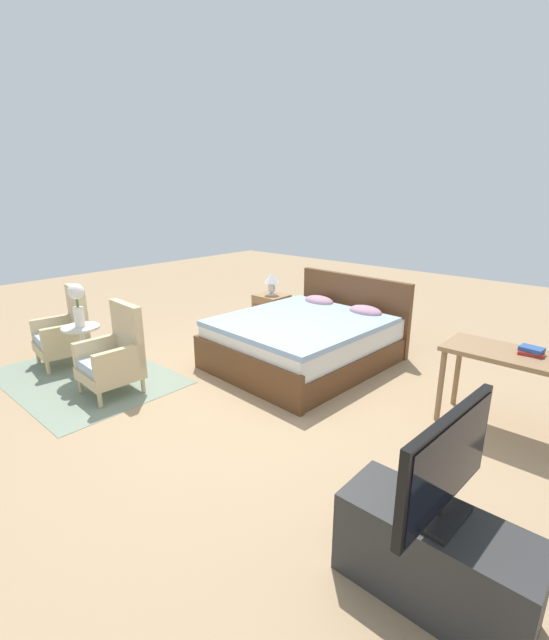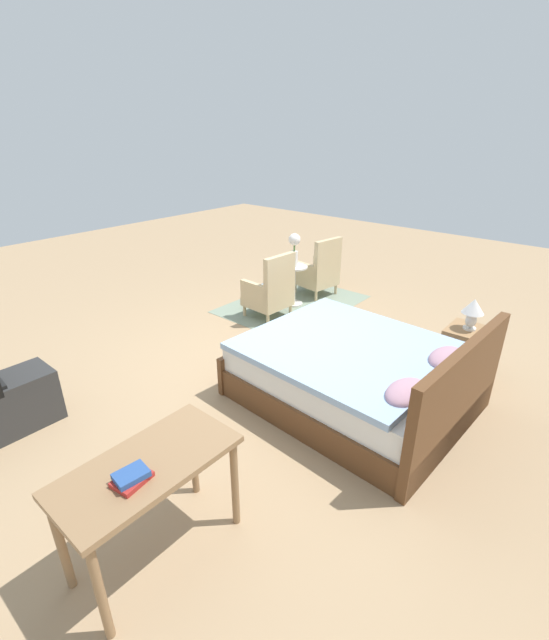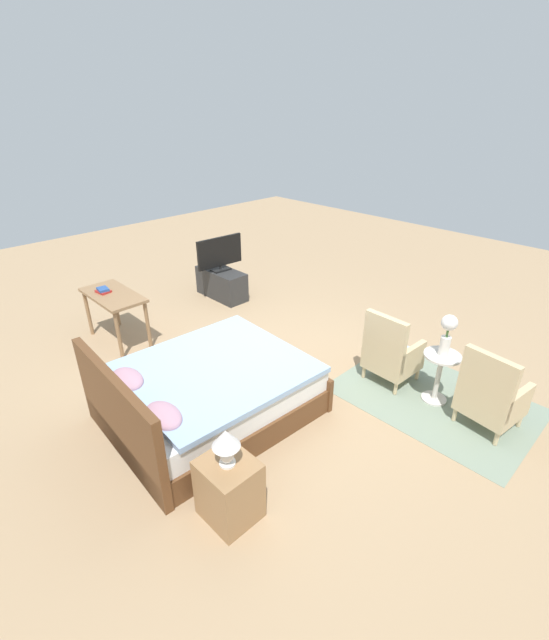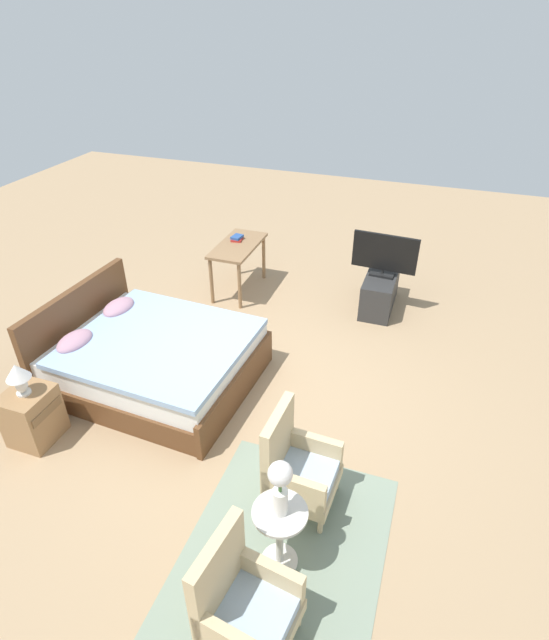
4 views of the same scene
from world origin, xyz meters
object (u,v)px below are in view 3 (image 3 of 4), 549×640
(armchair_by_window_left, at_px, (490,396))
(book_stack, at_px, (103,290))
(tv_flatscreen, at_px, (220,253))
(bed, at_px, (207,393))
(side_table, at_px, (439,372))
(nightstand, at_px, (229,489))
(vanity_desk, at_px, (114,301))
(table_lamp, at_px, (226,443))
(flower_vase, at_px, (448,331))
(tv_stand, at_px, (222,284))
(armchair_by_window_right, at_px, (391,354))

(armchair_by_window_left, bearing_deg, book_stack, 23.14)
(armchair_by_window_left, relative_size, tv_flatscreen, 1.08)
(armchair_by_window_left, height_order, book_stack, armchair_by_window_left)
(bed, bearing_deg, side_table, -128.26)
(nightstand, relative_size, vanity_desk, 0.54)
(table_lamp, bearing_deg, flower_vase, -99.58)
(tv_stand, distance_m, vanity_desk, 2.05)
(bed, xyz_separation_m, flower_vase, (-1.59, -2.01, 0.60))
(bed, xyz_separation_m, armchair_by_window_right, (-1.00, -1.96, 0.08))
(bed, bearing_deg, vanity_desk, -2.50)
(side_table, bearing_deg, table_lamp, 80.42)
(armchair_by_window_left, relative_size, vanity_desk, 0.88)
(tv_stand, height_order, tv_flatscreen, tv_flatscreen)
(tv_stand, height_order, vanity_desk, vanity_desk)
(bed, relative_size, tv_flatscreen, 2.50)
(vanity_desk, bearing_deg, table_lamp, 167.94)
(flower_vase, bearing_deg, book_stack, 26.68)
(armchair_by_window_right, xyz_separation_m, tv_flatscreen, (3.43, -0.14, 0.41))
(nightstand, relative_size, table_lamp, 1.69)
(table_lamp, distance_m, vanity_desk, 3.44)
(flower_vase, height_order, vanity_desk, flower_vase)
(tv_stand, relative_size, vanity_desk, 0.92)
(table_lamp, xyz_separation_m, book_stack, (3.50, -0.65, -0.02))
(tv_flatscreen, relative_size, book_stack, 4.05)
(flower_vase, xyz_separation_m, tv_stand, (4.01, -0.09, -0.65))
(armchair_by_window_right, xyz_separation_m, flower_vase, (-0.59, -0.05, 0.51))
(tv_flatscreen, distance_m, book_stack, 2.07)
(book_stack, bearing_deg, armchair_by_window_left, -156.86)
(armchair_by_window_left, distance_m, armchair_by_window_right, 1.16)
(vanity_desk, relative_size, book_stack, 4.93)
(side_table, bearing_deg, flower_vase, 0.00)
(armchair_by_window_right, bearing_deg, bed, 62.96)
(bed, height_order, nightstand, bed)
(bed, bearing_deg, nightstand, 151.50)
(bed, distance_m, vanity_desk, 2.24)
(tv_stand, bearing_deg, table_lamp, 142.65)
(nightstand, bearing_deg, side_table, -99.59)
(side_table, xyz_separation_m, flower_vase, (0.00, 0.00, 0.52))
(bed, height_order, flower_vase, flower_vase)
(tv_flatscreen, distance_m, vanity_desk, 2.02)
(side_table, xyz_separation_m, book_stack, (3.94, 1.98, 0.38))
(flower_vase, xyz_separation_m, nightstand, (0.44, 2.63, -0.62))
(tv_flatscreen, bearing_deg, bed, 139.10)
(tv_stand, bearing_deg, side_table, 178.75)
(tv_stand, relative_size, tv_flatscreen, 1.12)
(tv_stand, xyz_separation_m, book_stack, (-0.07, 2.07, 0.51))
(bed, xyz_separation_m, table_lamp, (-1.14, 0.62, 0.48))
(armchair_by_window_right, bearing_deg, side_table, -174.98)
(side_table, relative_size, flower_vase, 1.26)
(bed, relative_size, flower_vase, 4.47)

